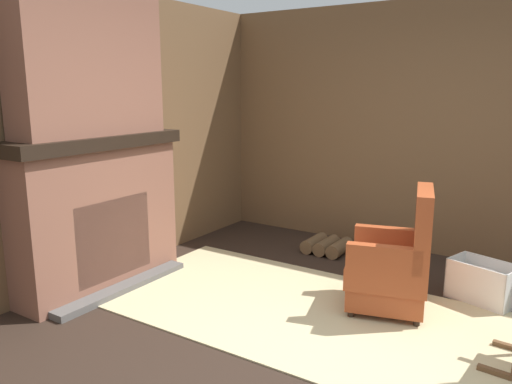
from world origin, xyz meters
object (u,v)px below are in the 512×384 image
object	(u,v)px
armchair	(394,267)
oil_lamp_vase	(36,130)
storage_case	(110,126)
laundry_basket	(483,282)
firewood_stack	(327,245)

from	to	relation	value
armchair	oil_lamp_vase	world-z (taller)	oil_lamp_vase
armchair	storage_case	xyz separation A→B (m)	(-2.44, -0.70, 1.07)
laundry_basket	armchair	bearing A→B (deg)	-135.64
firewood_stack	storage_case	size ratio (longest dim) A/B	2.23
oil_lamp_vase	storage_case	distance (m)	0.74
oil_lamp_vase	storage_case	bearing A→B (deg)	89.99
armchair	laundry_basket	size ratio (longest dim) A/B	1.73
laundry_basket	storage_case	bearing A→B (deg)	-157.21
laundry_basket	oil_lamp_vase	world-z (taller)	oil_lamp_vase
oil_lamp_vase	storage_case	size ratio (longest dim) A/B	1.09
oil_lamp_vase	firewood_stack	bearing A→B (deg)	60.86
armchair	laundry_basket	xyz separation A→B (m)	(0.59, 0.58, -0.19)
storage_case	oil_lamp_vase	bearing A→B (deg)	-90.01
armchair	storage_case	world-z (taller)	storage_case
laundry_basket	oil_lamp_vase	bearing A→B (deg)	-146.42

